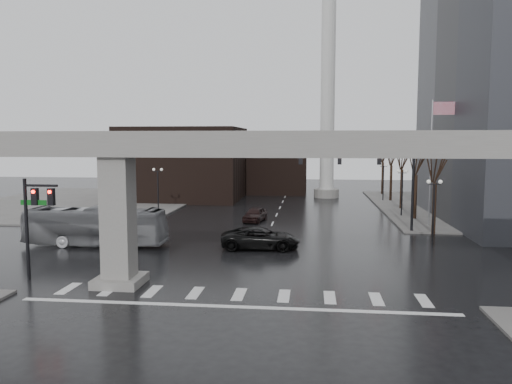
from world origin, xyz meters
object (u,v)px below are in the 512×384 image
at_px(city_bus, 95,226).
at_px(far_car, 255,214).
at_px(signal_mast_arm, 370,167).
at_px(pickup_truck, 260,238).

bearing_deg(city_bus, far_car, -40.17).
bearing_deg(signal_mast_arm, city_bus, -158.34).
bearing_deg(city_bus, signal_mast_arm, -68.27).
bearing_deg(city_bus, pickup_truck, -88.73).
distance_m(signal_mast_arm, city_bus, 23.99).
distance_m(signal_mast_arm, far_car, 12.77).
distance_m(city_bus, far_car, 17.16).
xyz_separation_m(pickup_truck, far_car, (-1.85, 12.81, -0.10)).
distance_m(pickup_truck, city_bus, 12.95).
bearing_deg(pickup_truck, signal_mast_arm, -50.33).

